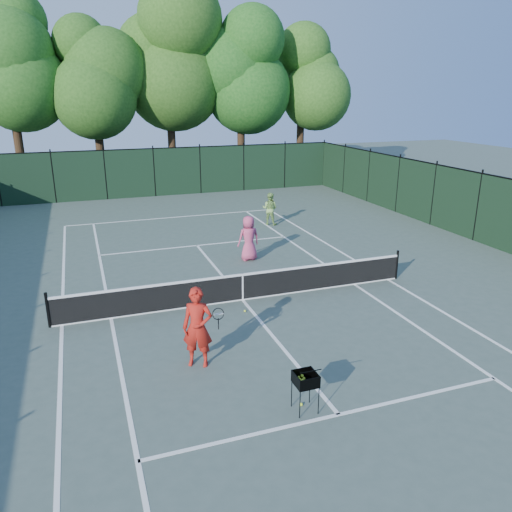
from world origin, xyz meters
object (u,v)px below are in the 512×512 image
object	(u,v)px
coach	(198,327)
loose_ball_near_cart	(301,404)
player_green	(270,209)
ball_hopper	(306,379)
loose_ball_midcourt	(245,311)
player_pink	(249,238)

from	to	relation	value
coach	loose_ball_near_cart	xyz separation A→B (m)	(1.66, -2.41, -0.97)
player_green	ball_hopper	size ratio (longest dim) A/B	1.83
loose_ball_near_cart	loose_ball_midcourt	size ratio (longest dim) A/B	1.00
player_green	ball_hopper	bearing A→B (deg)	111.28
loose_ball_midcourt	ball_hopper	bearing A→B (deg)	-94.23
ball_hopper	loose_ball_near_cart	bearing A→B (deg)	90.45
player_pink	ball_hopper	bearing A→B (deg)	74.13
ball_hopper	loose_ball_near_cart	world-z (taller)	ball_hopper
loose_ball_near_cart	loose_ball_midcourt	distance (m)	4.97
coach	loose_ball_midcourt	size ratio (longest dim) A/B	29.63
coach	ball_hopper	distance (m)	3.07
player_pink	coach	bearing A→B (deg)	58.74
player_pink	ball_hopper	xyz separation A→B (m)	(-2.11, -9.81, -0.15)
player_green	loose_ball_midcourt	world-z (taller)	player_green
ball_hopper	loose_ball_near_cart	size ratio (longest dim) A/B	13.04
coach	player_green	xyz separation A→B (m)	(6.59, 12.20, -0.20)
player_green	loose_ball_midcourt	bearing A→B (deg)	104.51
player_pink	player_green	xyz separation A→B (m)	(2.82, 4.96, -0.09)
player_pink	loose_ball_midcourt	world-z (taller)	player_pink
player_green	ball_hopper	world-z (taller)	player_green
coach	loose_ball_midcourt	world-z (taller)	coach
coach	player_pink	bearing A→B (deg)	87.05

